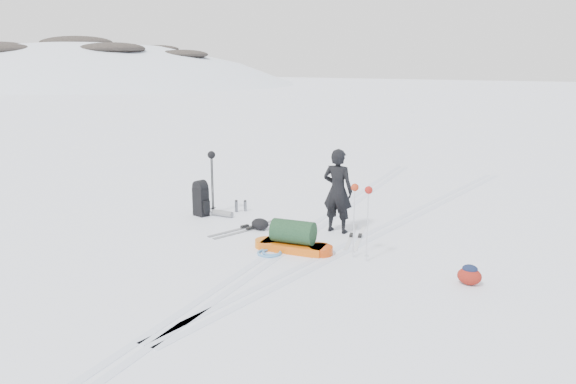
% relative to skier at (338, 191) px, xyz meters
% --- Properties ---
extents(ground, '(200.00, 200.00, 0.00)m').
position_rel_skier_xyz_m(ground, '(-0.50, -0.90, -0.91)').
color(ground, white).
rests_on(ground, ground).
extents(ski_tracks, '(3.38, 17.97, 0.01)m').
position_rel_skier_xyz_m(ski_tracks, '(0.11, -0.02, -0.91)').
color(ski_tracks, silver).
rests_on(ski_tracks, ground).
extents(skier, '(0.67, 0.45, 1.83)m').
position_rel_skier_xyz_m(skier, '(0.00, 0.00, 0.00)').
color(skier, black).
rests_on(skier, ground).
extents(pulk_sled, '(1.65, 0.67, 0.62)m').
position_rel_skier_xyz_m(pulk_sled, '(-0.23, -1.56, -0.68)').
color(pulk_sled, '#DE5B0D').
rests_on(pulk_sled, ground).
extents(expedition_rucksack, '(0.96, 0.43, 0.87)m').
position_rel_skier_xyz_m(expedition_rucksack, '(-3.32, -0.38, -0.51)').
color(expedition_rucksack, black).
rests_on(expedition_rucksack, ground).
extents(ski_poles_black, '(0.19, 0.22, 1.53)m').
position_rel_skier_xyz_m(ski_poles_black, '(-3.29, -0.05, 0.34)').
color(ski_poles_black, black).
rests_on(ski_poles_black, ground).
extents(ski_poles_silver, '(0.45, 0.23, 1.43)m').
position_rel_skier_xyz_m(ski_poles_silver, '(1.09, -1.38, 0.28)').
color(ski_poles_silver, silver).
rests_on(ski_poles_silver, ground).
extents(touring_skis_grey, '(0.89, 1.93, 0.07)m').
position_rel_skier_xyz_m(touring_skis_grey, '(-1.80, -0.79, -0.90)').
color(touring_skis_grey, gray).
rests_on(touring_skis_grey, ground).
extents(touring_skis_white, '(0.75, 1.82, 0.07)m').
position_rel_skier_xyz_m(touring_skis_white, '(0.51, -0.17, -0.90)').
color(touring_skis_white, silver).
rests_on(touring_skis_white, ground).
extents(rope_coil, '(0.63, 0.63, 0.06)m').
position_rel_skier_xyz_m(rope_coil, '(-0.52, -1.96, -0.88)').
color(rope_coil, '#4F8DC0').
rests_on(rope_coil, ground).
extents(small_daypack, '(0.48, 0.42, 0.34)m').
position_rel_skier_xyz_m(small_daypack, '(3.14, -1.62, -0.75)').
color(small_daypack, maroon).
rests_on(small_daypack, ground).
extents(thermos_pair, '(0.23, 0.25, 0.30)m').
position_rel_skier_xyz_m(thermos_pair, '(-2.76, 0.37, -0.77)').
color(thermos_pair, '#5A5C62').
rests_on(thermos_pair, ground).
extents(stuff_sack, '(0.45, 0.36, 0.25)m').
position_rel_skier_xyz_m(stuff_sack, '(-1.54, -0.68, -0.79)').
color(stuff_sack, black).
rests_on(stuff_sack, ground).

